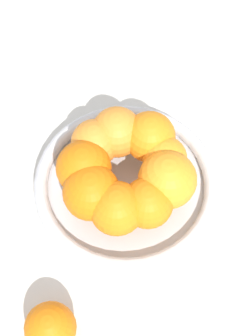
{
  "coord_description": "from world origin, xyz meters",
  "views": [
    {
      "loc": [
        0.31,
        -0.21,
        0.77
      ],
      "look_at": [
        0.0,
        0.0,
        0.08
      ],
      "focal_mm": 60.0,
      "sensor_mm": 36.0,
      "label": 1
    }
  ],
  "objects": [
    {
      "name": "ground_plane",
      "position": [
        0.0,
        0.0,
        0.0
      ],
      "size": [
        4.0,
        4.0,
        0.0
      ],
      "primitive_type": "plane",
      "color": "beige"
    },
    {
      "name": "fruit_bowl",
      "position": [
        0.0,
        0.0,
        0.02
      ],
      "size": [
        0.28,
        0.28,
        0.04
      ],
      "color": "silver",
      "rests_on": "ground_plane"
    },
    {
      "name": "orange_pile",
      "position": [
        0.0,
        -0.0,
        0.08
      ],
      "size": [
        0.19,
        0.2,
        0.08
      ],
      "color": "orange",
      "rests_on": "fruit_bowl"
    },
    {
      "name": "stray_orange",
      "position": [
        0.12,
        -0.2,
        0.03
      ],
      "size": [
        0.07,
        0.07,
        0.07
      ],
      "primitive_type": "sphere",
      "color": "orange",
      "rests_on": "ground_plane"
    }
  ]
}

